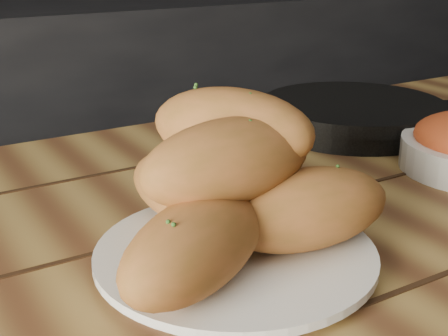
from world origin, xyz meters
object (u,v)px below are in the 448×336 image
table (372,302)px  plate (235,257)px  skillet (354,114)px  bread_rolls (232,187)px

table → plate: plate is taller
table → skillet: skillet is taller
plate → table: bearing=-3.4°
table → skillet: size_ratio=3.94×
plate → bread_rolls: (-0.00, 0.00, 0.07)m
bread_rolls → skillet: bearing=34.7°
skillet → plate: bearing=-144.9°
table → bread_rolls: (-0.17, 0.01, 0.17)m
table → plate: 0.20m
table → plate: bearing=176.6°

